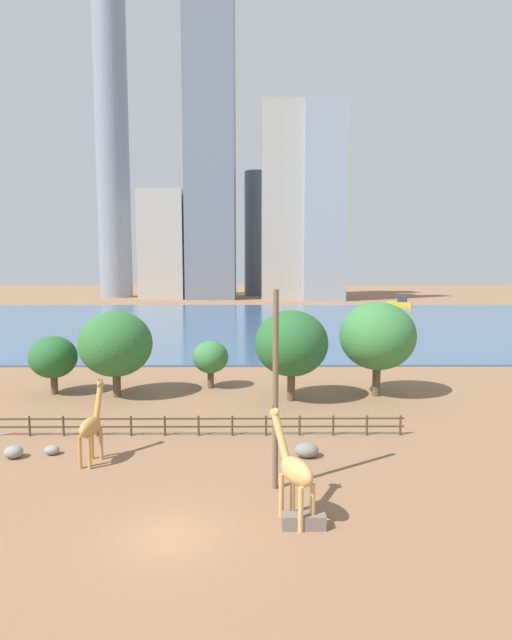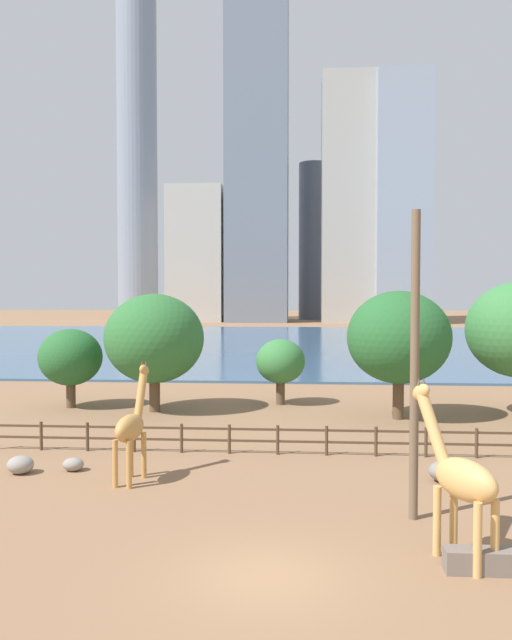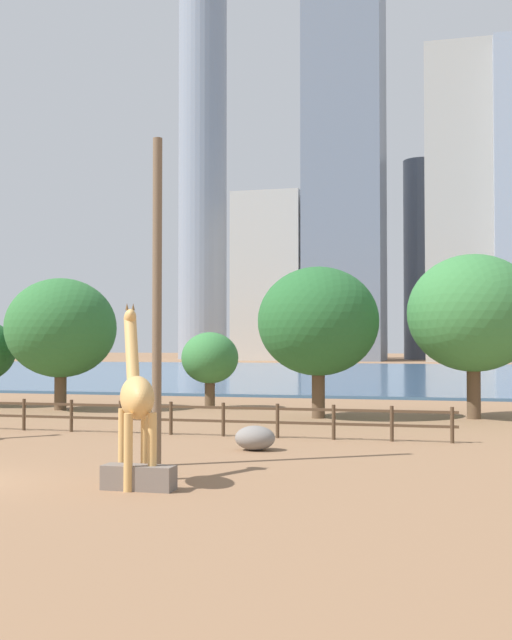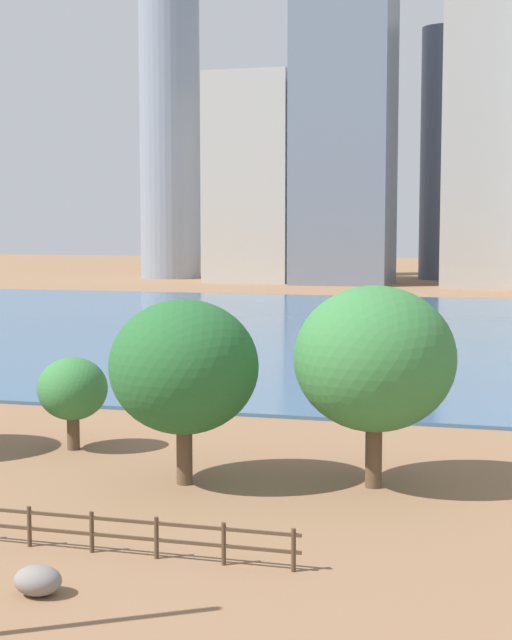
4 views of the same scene
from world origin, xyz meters
TOP-DOWN VIEW (x-y plane):
  - ground_plane at (0.00, 80.00)m, footprint 400.00×400.00m
  - harbor_water at (0.00, 77.00)m, footprint 180.00×86.00m
  - boulder_near_fence at (6.42, 8.35)m, footprint 1.37×1.10m
  - tree_left_large at (6.46, 20.40)m, footprint 5.85×5.85m
  - tree_center_broad at (-0.38, 24.66)m, footprint 3.17×3.17m
  - tree_right_tall at (13.70, 21.89)m, footprint 6.25×6.25m
  - skyline_tower_needle at (13.96, 147.61)m, footprint 15.29×11.41m
  - skyline_tower_glass at (4.52, 168.68)m, footprint 8.43×8.43m
  - skyline_block_left at (-45.44, 159.93)m, footprint 11.32×11.32m
  - skyline_block_right at (-27.23, 153.30)m, footprint 14.93×14.99m

SIDE VIEW (x-z plane):
  - ground_plane at x=0.00m, z-range 0.00..0.00m
  - harbor_water at x=0.00m, z-range 0.00..0.20m
  - boulder_near_fence at x=6.42m, z-range 0.00..0.83m
  - tree_center_broad at x=-0.38m, z-range 0.65..4.88m
  - tree_left_large at x=6.46m, z-range 1.00..8.30m
  - tree_right_tall at x=13.70m, z-range 1.10..8.97m
  - skyline_block_right at x=-27.23m, z-range 0.00..36.22m
  - skyline_tower_glass at x=4.52m, z-range 0.00..45.58m
  - skyline_tower_needle at x=13.96m, z-range 0.00..63.30m
  - skyline_block_left at x=-45.44m, z-range 0.00..102.24m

